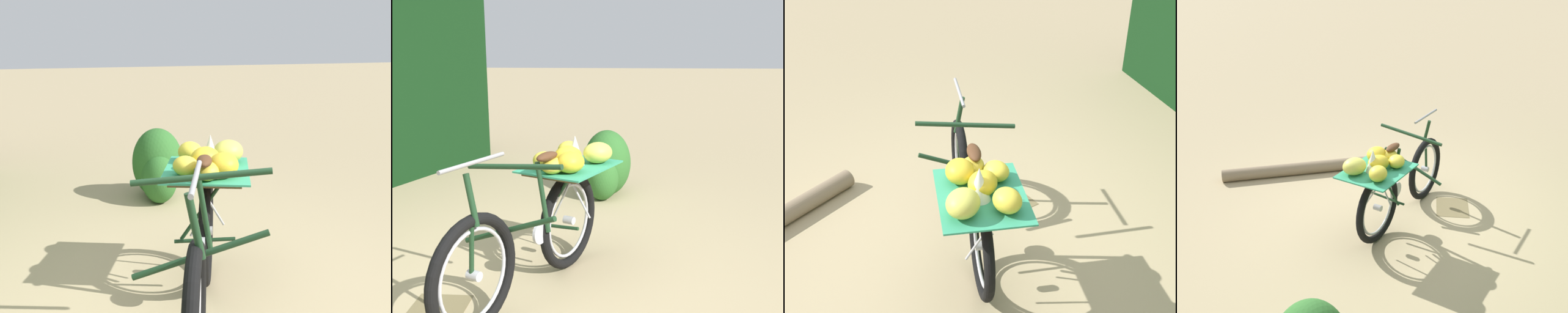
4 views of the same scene
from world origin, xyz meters
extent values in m
plane|color=tan|center=(0.00, 0.00, 0.00)|extent=(60.00, 60.00, 0.00)
torus|color=black|center=(-0.55, 0.06, 0.36)|extent=(0.69, 0.37, 0.73)
torus|color=#B7B7BC|center=(-0.55, 0.06, 0.36)|extent=(0.52, 0.26, 0.57)
cylinder|color=#B7B7BC|center=(-0.55, 0.06, 0.36)|extent=(0.09, 0.10, 0.06)
torus|color=black|center=(0.40, -0.39, 0.36)|extent=(0.69, 0.37, 0.73)
torus|color=#B7B7BC|center=(0.40, -0.39, 0.36)|extent=(0.52, 0.26, 0.57)
cylinder|color=#B7B7BC|center=(0.40, -0.39, 0.36)|extent=(0.09, 0.10, 0.06)
cylinder|color=#19381E|center=(-0.26, -0.08, 0.53)|extent=(0.33, 0.65, 0.30)
cylinder|color=#19381E|center=(-0.19, -0.11, 0.92)|extent=(0.33, 0.66, 0.11)
cylinder|color=#19381E|center=(0.09, -0.25, 0.64)|extent=(0.08, 0.12, 0.49)
cylinder|color=#19381E|center=(0.23, -0.31, 0.38)|extent=(0.18, 0.36, 0.05)
cylinder|color=#19381E|center=(0.26, -0.33, 0.59)|extent=(0.16, 0.30, 0.47)
cylinder|color=#19381E|center=(-0.56, 0.06, 0.52)|extent=(0.05, 0.06, 0.30)
cylinder|color=#19381E|center=(-0.54, 0.05, 0.81)|extent=(0.07, 0.10, 0.30)
cylinder|color=gray|center=(-0.51, 0.04, 1.02)|extent=(0.48, 0.24, 0.02)
ellipsoid|color=#4C2D19|center=(0.15, -0.27, 0.91)|extent=(0.24, 0.18, 0.06)
cylinder|color=#B7B7BC|center=(0.06, -0.23, 0.40)|extent=(0.15, 0.09, 0.16)
cylinder|color=#B7B7BC|center=(0.31, -0.35, 0.56)|extent=(0.10, 0.19, 0.39)
cylinder|color=#B7B7BC|center=(0.50, -0.44, 0.56)|extent=(0.12, 0.23, 0.39)
cube|color=brown|center=(0.42, -0.40, 0.76)|extent=(0.73, 0.65, 0.02)
cube|color=#33936B|center=(0.42, -0.40, 0.78)|extent=(0.85, 0.78, 0.01)
ellipsoid|color=yellow|center=(0.18, -0.31, 0.84)|extent=(0.23, 0.23, 0.11)
ellipsoid|color=yellow|center=(0.33, -0.22, 0.84)|extent=(0.20, 0.17, 0.12)
ellipsoid|color=gold|center=(0.21, -0.43, 0.86)|extent=(0.28, 0.26, 0.15)
ellipsoid|color=gold|center=(0.41, -0.39, 0.86)|extent=(0.26, 0.27, 0.15)
ellipsoid|color=yellow|center=(0.63, -0.37, 0.85)|extent=(0.22, 0.19, 0.14)
ellipsoid|color=#CCC64C|center=(0.52, -0.60, 0.86)|extent=(0.30, 0.30, 0.16)
cone|color=white|center=(0.45, -0.43, 0.89)|extent=(0.19, 0.19, 0.22)
ellipsoid|color=#2D6628|center=(2.27, -0.62, 0.36)|extent=(0.58, 0.52, 0.73)
ellipsoid|color=#2D6628|center=(2.07, -0.57, 0.25)|extent=(0.40, 0.36, 0.51)
ellipsoid|color=#2D6628|center=(2.45, -0.67, 0.24)|extent=(0.36, 0.33, 0.47)
cylinder|color=#4C3823|center=(2.27, -0.62, 0.07)|extent=(0.05, 0.05, 0.15)
cube|color=olive|center=(-0.34, 0.38, 0.00)|extent=(0.44, 0.36, 0.01)
camera|label=1|loc=(-2.29, 0.73, 1.57)|focal=43.30mm
camera|label=2|loc=(-3.17, -0.77, 1.67)|focal=46.49mm
camera|label=3|loc=(2.56, -1.88, 2.59)|focal=47.66mm
camera|label=4|loc=(4.48, 0.04, 2.74)|focal=44.00mm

